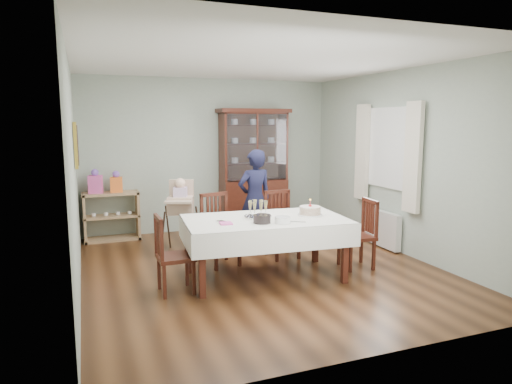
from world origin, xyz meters
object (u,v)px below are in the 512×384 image
chair_far_right (282,238)px  chair_end_right (357,247)px  high_chair (181,223)px  gift_bag_pink (95,182)px  dining_table (265,248)px  chair_far_left (221,244)px  gift_bag_orange (116,183)px  china_cabinet (254,168)px  sideboard (112,216)px  chair_end_left (174,270)px  birthday_cake (310,211)px  woman (255,199)px  champagne_tray (258,212)px

chair_far_right → chair_end_right: (0.75, -0.81, -0.01)m
high_chair → gift_bag_pink: size_ratio=2.82×
dining_table → chair_far_left: size_ratio=2.14×
gift_bag_orange → high_chair: bearing=-52.3°
china_cabinet → sideboard: 2.60m
chair_far_left → high_chair: (-0.37, 0.83, 0.15)m
chair_end_left → birthday_cake: (1.76, 0.06, 0.55)m
woman → gift_bag_orange: size_ratio=4.32×
china_cabinet → chair_end_right: 2.85m
gift_bag_pink → chair_end_left: bearing=-74.7°
woman → gift_bag_pink: woman is taller
chair_far_right → gift_bag_orange: bearing=136.9°
chair_far_right → champagne_tray: champagne_tray is taller
sideboard → chair_end_left: 2.79m
chair_end_left → high_chair: 1.69m
china_cabinet → chair_far_left: bearing=-122.0°
sideboard → woman: woman is taller
sideboard → gift_bag_orange: (0.10, -0.02, 0.56)m
china_cabinet → champagne_tray: size_ratio=6.32×
chair_far_left → chair_far_right: 0.94m
sideboard → woman: bearing=-32.4°
chair_end_right → woman: woman is taller
chair_end_right → gift_bag_pink: gift_bag_pink is taller
woman → gift_bag_orange: (-1.94, 1.28, 0.19)m
chair_end_left → high_chair: size_ratio=0.81×
champagne_tray → dining_table: bearing=-56.6°
sideboard → gift_bag_orange: size_ratio=2.54×
birthday_cake → chair_far_left: bearing=143.1°
woman → high_chair: size_ratio=1.37×
chair_far_left → gift_bag_orange: bearing=109.5°
sideboard → woman: 2.45m
high_chair → gift_bag_pink: (-1.16, 1.08, 0.54)m
chair_far_right → gift_bag_pink: (-2.47, 1.86, 0.69)m
gift_bag_pink → high_chair: bearing=-43.0°
gift_bag_orange → chair_end_left: bearing=-81.2°
chair_end_left → champagne_tray: size_ratio=2.61×
woman → chair_end_left: bearing=36.3°
chair_end_right → birthday_cake: birthday_cake is taller
sideboard → birthday_cake: size_ratio=2.90×
dining_table → high_chair: (-0.74, 1.54, 0.05)m
chair_end_left → china_cabinet: bearing=-37.5°
gift_bag_pink → china_cabinet: bearing=-0.0°
chair_far_left → chair_end_left: bearing=-147.3°
woman → high_chair: woman is taller
chair_far_left → high_chair: 0.92m
gift_bag_pink → sideboard: bearing=5.0°
chair_far_right → birthday_cake: (0.03, -0.79, 0.53)m
china_cabinet → gift_bag_pink: size_ratio=5.49×
champagne_tray → gift_bag_pink: 3.13m
dining_table → champagne_tray: bearing=123.4°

